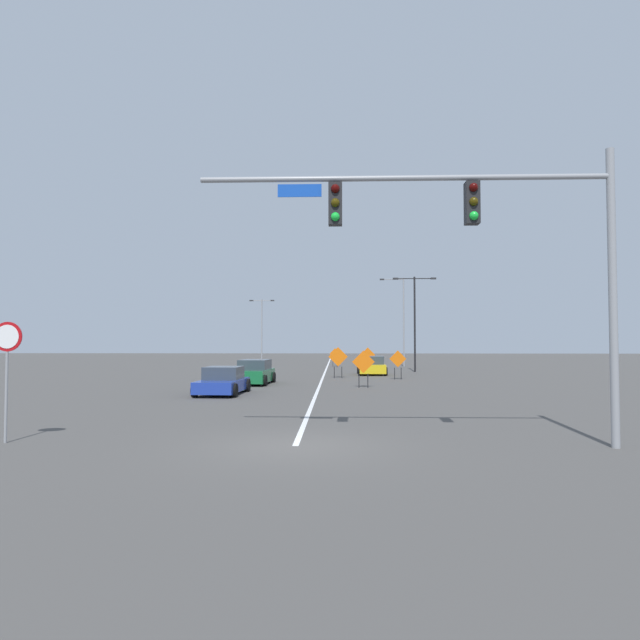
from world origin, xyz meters
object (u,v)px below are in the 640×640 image
at_px(construction_sign_left_shoulder, 368,356).
at_px(construction_sign_median_near, 398,361).
at_px(construction_sign_right_lane, 338,358).
at_px(car_blue_mid, 223,382).
at_px(car_yellow_passing, 372,366).
at_px(street_lamp_mid_left, 415,315).
at_px(street_lamp_near_left, 262,325).
at_px(traffic_signal_assembly, 478,231).
at_px(stop_sign, 7,358).
at_px(construction_sign_left_lane, 335,355).
at_px(car_green_approaching, 254,373).
at_px(construction_sign_right_shoulder, 363,364).
at_px(street_lamp_near_right, 402,317).

bearing_deg(construction_sign_left_shoulder, construction_sign_median_near, -84.73).
height_order(construction_sign_right_lane, car_blue_mid, construction_sign_right_lane).
xyz_separation_m(construction_sign_left_shoulder, car_yellow_passing, (-0.17, -8.54, -0.57)).
bearing_deg(car_yellow_passing, street_lamp_mid_left, 44.69).
distance_m(street_lamp_near_left, car_blue_mid, 38.66).
height_order(traffic_signal_assembly, stop_sign, traffic_signal_assembly).
xyz_separation_m(traffic_signal_assembly, construction_sign_left_lane, (-3.74, 41.43, -4.13)).
distance_m(street_lamp_near_left, construction_sign_left_lane, 13.59).
height_order(street_lamp_near_left, construction_sign_right_lane, street_lamp_near_left).
height_order(traffic_signal_assembly, construction_sign_median_near, traffic_signal_assembly).
xyz_separation_m(street_lamp_mid_left, car_green_approaching, (-11.45, -13.16, -4.04)).
relative_size(street_lamp_near_left, car_blue_mid, 1.80).
distance_m(construction_sign_right_lane, car_yellow_passing, 4.72).
relative_size(construction_sign_right_shoulder, construction_sign_median_near, 1.06).
height_order(stop_sign, construction_sign_right_lane, stop_sign).
bearing_deg(car_blue_mid, car_yellow_passing, 62.18).
height_order(street_lamp_near_right, construction_sign_right_shoulder, street_lamp_near_right).
relative_size(construction_sign_right_shoulder, car_yellow_passing, 0.53).
xyz_separation_m(traffic_signal_assembly, car_yellow_passing, (-0.86, 28.49, -4.66)).
bearing_deg(street_lamp_near_left, construction_sign_left_lane, -48.24).
bearing_deg(construction_sign_left_lane, car_green_approaching, -101.99).
height_order(car_yellow_passing, car_green_approaching, car_green_approaching).
distance_m(car_yellow_passing, car_green_approaching, 12.06).
relative_size(construction_sign_left_lane, construction_sign_median_near, 0.95).
bearing_deg(stop_sign, street_lamp_near_left, 90.67).
height_order(construction_sign_right_shoulder, car_green_approaching, construction_sign_right_shoulder).
relative_size(traffic_signal_assembly, construction_sign_right_shoulder, 4.99).
bearing_deg(construction_sign_left_lane, car_blue_mid, -100.60).
xyz_separation_m(stop_sign, street_lamp_near_right, (15.00, 42.05, 2.84)).
bearing_deg(street_lamp_mid_left, street_lamp_near_left, 129.23).
distance_m(car_blue_mid, car_green_approaching, 6.21).
relative_size(traffic_signal_assembly, street_lamp_near_right, 1.14).
relative_size(construction_sign_median_near, car_yellow_passing, 0.50).
relative_size(construction_sign_right_lane, car_green_approaching, 0.52).
relative_size(street_lamp_near_left, car_yellow_passing, 1.94).
distance_m(street_lamp_near_left, construction_sign_right_shoulder, 36.18).
relative_size(stop_sign, street_lamp_mid_left, 0.39).
bearing_deg(car_blue_mid, construction_sign_left_shoulder, 70.83).
height_order(street_lamp_mid_left, car_yellow_passing, street_lamp_mid_left).
bearing_deg(stop_sign, construction_sign_left_shoulder, 73.06).
bearing_deg(construction_sign_left_lane, construction_sign_right_lane, -89.02).
relative_size(construction_sign_right_lane, construction_sign_right_shoulder, 1.05).
relative_size(stop_sign, car_blue_mid, 0.73).
distance_m(construction_sign_left_shoulder, car_green_approaching, 19.52).
bearing_deg(street_lamp_mid_left, car_green_approaching, -131.03).
height_order(street_lamp_near_right, car_green_approaching, street_lamp_near_right).
bearing_deg(car_green_approaching, car_yellow_passing, 50.89).
relative_size(construction_sign_left_lane, car_green_approaching, 0.45).
bearing_deg(car_yellow_passing, street_lamp_near_left, 117.09).
bearing_deg(car_yellow_passing, construction_sign_right_shoulder, -95.81).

